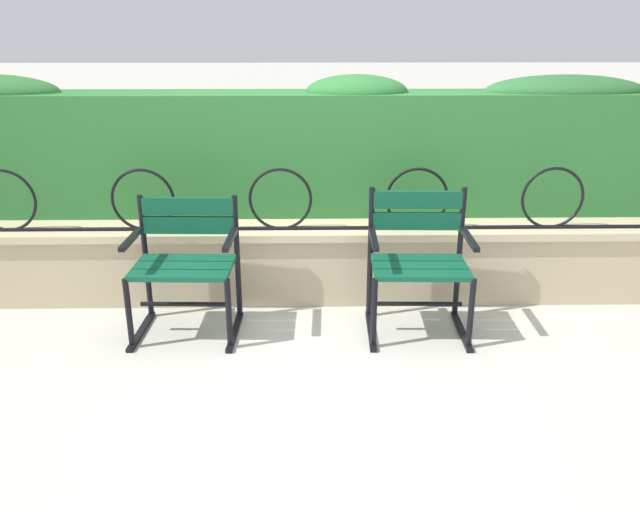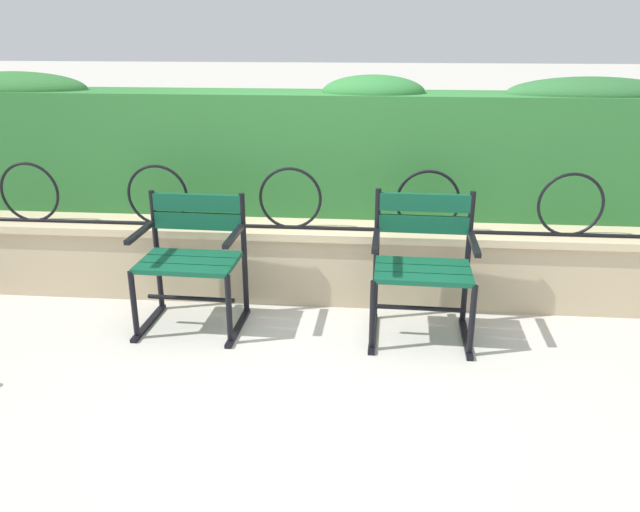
# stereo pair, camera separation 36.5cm
# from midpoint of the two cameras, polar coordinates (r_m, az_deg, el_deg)

# --- Properties ---
(ground_plane) EXTENTS (60.00, 60.00, 0.00)m
(ground_plane) POSITION_cam_midpoint_polar(r_m,az_deg,el_deg) (3.80, 2.67, -8.28)
(ground_plane) COLOR #BCB7AD
(stone_wall) EXTENTS (7.40, 0.41, 0.52)m
(stone_wall) POSITION_cam_midpoint_polar(r_m,az_deg,el_deg) (4.37, 3.17, -0.56)
(stone_wall) COLOR tan
(stone_wall) RESTS_ON ground
(iron_arch_fence) EXTENTS (6.86, 0.02, 0.42)m
(iron_arch_fence) POSITION_cam_midpoint_polar(r_m,az_deg,el_deg) (4.17, 0.28, 4.82)
(iron_arch_fence) COLOR black
(iron_arch_fence) RESTS_ON stone_wall
(hedge_row) EXTENTS (7.25, 0.48, 0.97)m
(hedge_row) POSITION_cam_midpoint_polar(r_m,az_deg,el_deg) (4.58, 3.30, 9.77)
(hedge_row) COLOR #2D7033
(hedge_row) RESTS_ON stone_wall
(park_chair_left) EXTENTS (0.64, 0.54, 0.82)m
(park_chair_left) POSITION_cam_midpoint_polar(r_m,az_deg,el_deg) (3.97, -8.94, 0.00)
(park_chair_left) COLOR #0F4C33
(park_chair_left) RESTS_ON ground
(park_chair_right) EXTENTS (0.62, 0.54, 0.87)m
(park_chair_right) POSITION_cam_midpoint_polar(r_m,az_deg,el_deg) (3.86, 11.95, -0.61)
(park_chair_right) COLOR #0F4C33
(park_chair_right) RESTS_ON ground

